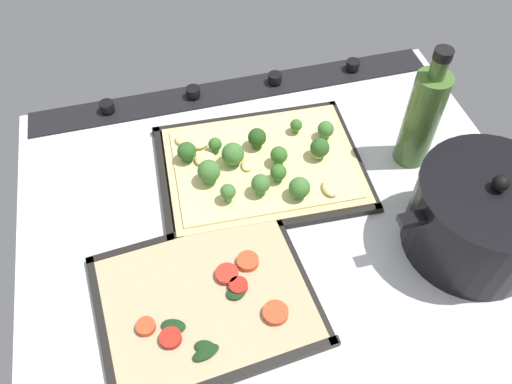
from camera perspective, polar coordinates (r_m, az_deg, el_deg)
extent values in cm
cube|color=silver|center=(89.05, 2.55, -3.28)|extent=(84.97, 72.53, 3.00)
cube|color=black|center=(109.18, -2.32, 11.03)|extent=(81.57, 7.00, 0.80)
cylinder|color=black|center=(115.08, 10.47, 13.43)|extent=(2.80, 2.80, 1.80)
cylinder|color=black|center=(109.98, 2.08, 12.27)|extent=(2.80, 2.80, 1.80)
cylinder|color=black|center=(107.36, -6.83, 10.74)|extent=(2.80, 2.80, 1.80)
cylinder|color=black|center=(107.39, -15.86, 8.92)|extent=(2.80, 2.80, 1.80)
cube|color=black|center=(94.02, 0.52, 2.51)|extent=(37.08, 28.73, 0.50)
cube|color=black|center=(102.50, -1.03, 8.00)|extent=(35.85, 2.90, 1.30)
cube|color=black|center=(85.98, 2.35, -3.69)|extent=(35.85, 2.90, 1.30)
cube|color=black|center=(97.73, 10.52, 4.20)|extent=(2.48, 27.09, 1.30)
cube|color=black|center=(92.80, -9.99, 0.97)|extent=(2.48, 27.09, 1.30)
cube|color=#D3B77F|center=(93.45, 0.52, 2.81)|extent=(34.57, 26.22, 1.00)
cube|color=#EFDB8C|center=(92.93, 0.52, 3.10)|extent=(31.78, 23.63, 0.40)
cone|color=#4D8B3F|center=(94.04, 6.83, 4.04)|extent=(1.87, 1.87, 1.06)
sphere|color=#2D5B23|center=(92.73, 6.94, 4.80)|extent=(3.41, 3.41, 3.41)
cone|color=#68AD54|center=(92.52, -2.48, 3.35)|extent=(2.19, 2.19, 0.87)
sphere|color=#427533|center=(91.10, -2.52, 4.16)|extent=(3.98, 3.98, 3.98)
cone|color=#68AD54|center=(89.94, -5.03, 1.42)|extent=(2.15, 2.15, 1.17)
sphere|color=#427533|center=(88.38, -5.12, 2.28)|extent=(3.91, 3.91, 3.91)
cone|color=#68AD54|center=(87.95, 4.66, -0.25)|extent=(1.97, 1.97, 0.88)
sphere|color=#427533|center=(86.56, 4.74, 0.48)|extent=(3.59, 3.59, 3.59)
cone|color=#68AD54|center=(87.91, 0.50, 0.17)|extent=(1.76, 1.76, 1.30)
sphere|color=#427533|center=(86.47, 0.51, 0.93)|extent=(3.20, 3.20, 3.20)
cone|color=#5B9F46|center=(92.32, 2.47, 3.33)|extent=(1.67, 1.67, 1.13)
sphere|color=#386B28|center=(91.06, 2.50, 4.04)|extent=(3.04, 3.04, 3.04)
cone|color=#4D8B3F|center=(93.74, -7.41, 3.69)|extent=(1.84, 1.84, 0.89)
sphere|color=#2D5B23|center=(92.50, -7.52, 4.40)|extent=(3.35, 3.35, 3.35)
cone|color=#68AD54|center=(87.03, -3.01, -0.63)|extent=(1.44, 1.44, 1.35)
sphere|color=#427533|center=(85.73, -3.05, 0.05)|extent=(2.61, 2.61, 2.61)
cone|color=#5B9F46|center=(94.56, -4.41, 4.61)|extent=(1.33, 1.33, 0.95)
sphere|color=#386B28|center=(93.56, -4.46, 5.19)|extent=(2.42, 2.42, 2.42)
cone|color=#68AD54|center=(97.51, 7.47, 6.09)|extent=(1.65, 1.65, 1.00)
sphere|color=#427533|center=(96.37, 7.57, 6.77)|extent=(3.00, 3.00, 3.00)
cone|color=#427635|center=(95.08, 0.16, 5.20)|extent=(1.82, 1.82, 1.11)
sphere|color=#264C1C|center=(93.79, 0.17, 5.96)|extent=(3.31, 3.31, 3.31)
cone|color=#5B9F46|center=(89.88, 2.41, 1.51)|extent=(1.55, 1.55, 1.03)
sphere|color=#386B28|center=(88.68, 2.45, 2.16)|extent=(2.81, 2.81, 2.81)
cone|color=#5B9F46|center=(97.97, 4.33, 6.70)|extent=(1.23, 1.23, 0.96)
sphere|color=#386B28|center=(97.04, 4.38, 7.25)|extent=(2.24, 2.24, 2.24)
ellipsoid|color=#EFDB8C|center=(93.07, -5.54, 3.60)|extent=(4.98, 4.83, 1.34)
ellipsoid|color=#EFDB8C|center=(95.96, -6.36, 5.42)|extent=(4.96, 4.45, 1.47)
ellipsoid|color=#EFDB8C|center=(94.46, 6.78, 4.26)|extent=(3.21, 3.67, 1.07)
ellipsoid|color=#EFDB8C|center=(97.03, -7.77, 5.77)|extent=(4.05, 4.03, 1.20)
ellipsoid|color=#EFDB8C|center=(89.29, 8.08, 0.50)|extent=(3.03, 4.08, 1.37)
ellipsoid|color=#EFDB8C|center=(91.90, -0.94, 2.95)|extent=(2.85, 3.29, 0.98)
cube|color=black|center=(79.75, -5.36, -11.72)|extent=(33.58, 28.02, 0.50)
cube|color=black|center=(85.60, -7.63, -4.69)|extent=(31.55, 3.84, 1.30)
cube|color=black|center=(74.65, -2.65, -19.48)|extent=(31.55, 3.84, 1.30)
cube|color=black|center=(81.77, 4.98, -8.44)|extent=(3.33, 25.47, 1.30)
cube|color=black|center=(79.88, -16.22, -14.43)|extent=(3.33, 25.47, 1.30)
cube|color=tan|center=(79.12, -5.40, -11.49)|extent=(30.99, 25.43, 0.90)
cylinder|color=#B22319|center=(76.14, -9.25, -15.37)|extent=(3.09, 3.09, 1.00)
cylinder|color=#D14723|center=(77.46, -11.86, -14.08)|extent=(2.76, 2.76, 1.00)
cylinder|color=#D14723|center=(80.82, -0.90, -7.52)|extent=(3.39, 3.39, 1.00)
cylinder|color=#B22319|center=(78.77, -1.92, -10.14)|extent=(2.83, 2.83, 1.00)
cylinder|color=red|center=(79.80, -3.18, -8.88)|extent=(3.48, 3.48, 1.00)
cylinder|color=#D14723|center=(76.82, 2.12, -12.96)|extent=(3.71, 3.71, 1.00)
ellipsoid|color=#193819|center=(78.36, -2.20, -10.87)|extent=(2.92, 2.34, 0.60)
ellipsoid|color=#193819|center=(74.86, -5.46, -16.95)|extent=(4.23, 2.80, 0.60)
ellipsoid|color=#193819|center=(75.20, -5.57, -16.33)|extent=(3.32, 2.73, 0.60)
ellipsoid|color=#193819|center=(76.93, -8.94, -14.15)|extent=(4.04, 3.23, 0.60)
cylinder|color=black|center=(86.60, 23.16, -2.67)|extent=(21.33, 21.33, 12.87)
cylinder|color=black|center=(81.62, 24.64, 0.16)|extent=(21.76, 21.76, 0.80)
sphere|color=black|center=(80.49, 25.01, 0.87)|extent=(2.40, 2.40, 2.40)
cube|color=black|center=(77.62, 16.46, -2.90)|extent=(3.60, 2.00, 1.20)
cylinder|color=#476B2D|center=(94.01, 17.48, 7.44)|extent=(5.90, 5.90, 18.38)
cylinder|color=#476B2D|center=(87.18, 19.21, 12.58)|extent=(2.66, 2.66, 3.50)
cylinder|color=black|center=(85.71, 19.66, 13.89)|extent=(2.95, 2.95, 1.60)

